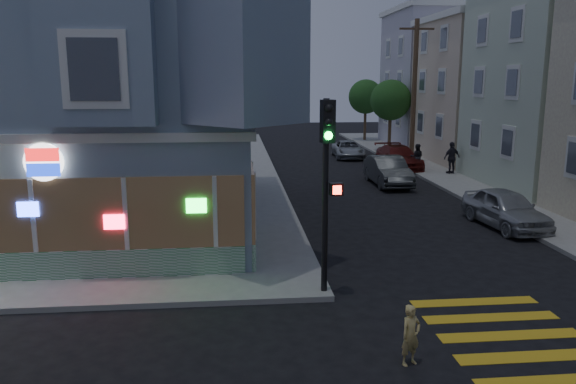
{
  "coord_description": "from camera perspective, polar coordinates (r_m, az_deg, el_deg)",
  "views": [
    {
      "loc": [
        0.54,
        -11.15,
        5.54
      ],
      "look_at": [
        2.13,
        5.21,
        2.2
      ],
      "focal_mm": 35.0,
      "sensor_mm": 36.0,
      "label": 1
    }
  ],
  "objects": [
    {
      "name": "ground",
      "position": [
        12.46,
        -7.73,
        -15.04
      ],
      "size": [
        120.0,
        120.0,
        0.0
      ],
      "primitive_type": "plane",
      "color": "black",
      "rests_on": "ground"
    },
    {
      "name": "corner_building",
      "position": [
        23.08,
        -22.48,
        11.32
      ],
      "size": [
        14.6,
        14.6,
        11.4
      ],
      "color": "gray",
      "rests_on": "sidewalk_nw"
    },
    {
      "name": "row_house_c",
      "position": [
        40.83,
        22.43,
        9.39
      ],
      "size": [
        12.0,
        8.6,
        9.0
      ],
      "primitive_type": "cube",
      "color": "beige",
      "rests_on": "sidewalk_ne"
    },
    {
      "name": "row_house_d",
      "position": [
        48.97,
        17.55,
        10.8
      ],
      "size": [
        12.0,
        8.6,
        10.5
      ],
      "primitive_type": "cube",
      "color": "#AEAABB",
      "rests_on": "sidewalk_ne"
    },
    {
      "name": "utility_pole",
      "position": [
        36.98,
        12.7,
        10.06
      ],
      "size": [
        2.2,
        0.3,
        9.0
      ],
      "color": "#4C3826",
      "rests_on": "sidewalk_ne"
    },
    {
      "name": "street_tree_near",
      "position": [
        42.8,
        10.39,
        9.15
      ],
      "size": [
        3.0,
        3.0,
        5.3
      ],
      "color": "#4C3826",
      "rests_on": "sidewalk_ne"
    },
    {
      "name": "street_tree_far",
      "position": [
        50.54,
        7.9,
        9.56
      ],
      "size": [
        3.0,
        3.0,
        5.3
      ],
      "color": "#4C3826",
      "rests_on": "sidewalk_ne"
    },
    {
      "name": "running_child",
      "position": [
        11.57,
        12.37,
        -14.02
      ],
      "size": [
        0.53,
        0.45,
        1.23
      ],
      "primitive_type": "imported",
      "rotation": [
        0.0,
        0.0,
        0.43
      ],
      "color": "tan",
      "rests_on": "ground"
    },
    {
      "name": "pedestrian_a",
      "position": [
        34.36,
        12.95,
        3.48
      ],
      "size": [
        0.91,
        0.81,
        1.56
      ],
      "primitive_type": "imported",
      "rotation": [
        0.0,
        0.0,
        2.8
      ],
      "color": "black",
      "rests_on": "sidewalk_ne"
    },
    {
      "name": "pedestrian_b",
      "position": [
        33.59,
        16.3,
        3.36
      ],
      "size": [
        1.15,
        0.75,
        1.82
      ],
      "primitive_type": "imported",
      "rotation": [
        0.0,
        0.0,
        3.45
      ],
      "color": "#26242D",
      "rests_on": "sidewalk_ne"
    },
    {
      "name": "parked_car_a",
      "position": [
        22.66,
        21.24,
        -1.58
      ],
      "size": [
        2.09,
        4.4,
        1.45
      ],
      "primitive_type": "imported",
      "rotation": [
        0.0,
        0.0,
        0.09
      ],
      "color": "#A4A8AC",
      "rests_on": "ground"
    },
    {
      "name": "parked_car_b",
      "position": [
        29.98,
        10.12,
        2.12
      ],
      "size": [
        1.63,
        4.6,
        1.51
      ],
      "primitive_type": "imported",
      "rotation": [
        0.0,
        0.0,
        0.01
      ],
      "color": "#3B3E40",
      "rests_on": "ground"
    },
    {
      "name": "parked_car_c",
      "position": [
        35.5,
        11.15,
        3.47
      ],
      "size": [
        2.16,
        5.02,
        1.44
      ],
      "primitive_type": "imported",
      "rotation": [
        0.0,
        0.0,
        0.03
      ],
      "color": "maroon",
      "rests_on": "ground"
    },
    {
      "name": "parked_car_d",
      "position": [
        40.01,
        6.13,
        4.33
      ],
      "size": [
        2.25,
        4.44,
        1.2
      ],
      "primitive_type": "imported",
      "rotation": [
        0.0,
        0.0,
        -0.06
      ],
      "color": "#A1A7AC",
      "rests_on": "ground"
    },
    {
      "name": "traffic_signal",
      "position": [
        13.81,
        4.01,
        2.84
      ],
      "size": [
        0.6,
        0.55,
        4.92
      ],
      "rotation": [
        0.0,
        0.0,
        0.17
      ],
      "color": "black",
      "rests_on": "sidewalk_nw"
    },
    {
      "name": "fire_hydrant",
      "position": [
        23.42,
        21.96,
        -1.58
      ],
      "size": [
        0.48,
        0.27,
        0.82
      ],
      "color": "silver",
      "rests_on": "sidewalk_ne"
    }
  ]
}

